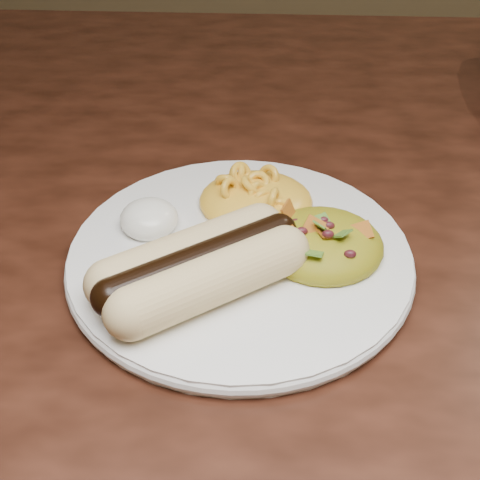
{
  "coord_description": "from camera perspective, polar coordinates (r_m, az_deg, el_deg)",
  "views": [
    {
      "loc": [
        -0.05,
        -0.5,
        1.09
      ],
      "look_at": [
        -0.06,
        -0.1,
        0.77
      ],
      "focal_mm": 50.0,
      "sensor_mm": 36.0,
      "label": 1
    }
  ],
  "objects": [
    {
      "name": "fork",
      "position": [
        0.56,
        -7.39,
        1.02
      ],
      "size": [
        0.07,
        0.14,
        0.0
      ],
      "primitive_type": "cube",
      "rotation": [
        0.0,
        0.0,
        -0.34
      ],
      "color": "white",
      "rests_on": "table"
    },
    {
      "name": "mac_and_cheese",
      "position": [
        0.55,
        1.38,
        4.55
      ],
      "size": [
        0.11,
        0.1,
        0.04
      ],
      "primitive_type": "ellipsoid",
      "rotation": [
        0.0,
        0.0,
        0.18
      ],
      "color": "yellow",
      "rests_on": "plate"
    },
    {
      "name": "table",
      "position": [
        0.66,
        6.0,
        -2.6
      ],
      "size": [
        1.6,
        0.9,
        0.75
      ],
      "color": "#441F13",
      "rests_on": "floor"
    },
    {
      "name": "hotdog",
      "position": [
        0.47,
        -3.44,
        -2.22
      ],
      "size": [
        0.13,
        0.13,
        0.04
      ],
      "rotation": [
        0.0,
        0.0,
        0.61
      ],
      "color": "#E1CD89",
      "rests_on": "plate"
    },
    {
      "name": "taco_salad",
      "position": [
        0.51,
        7.14,
        0.42
      ],
      "size": [
        0.09,
        0.09,
        0.04
      ],
      "rotation": [
        0.0,
        0.0,
        -0.26
      ],
      "color": "#CF7607",
      "rests_on": "plate"
    },
    {
      "name": "sour_cream",
      "position": [
        0.53,
        -7.82,
        2.34
      ],
      "size": [
        0.05,
        0.05,
        0.03
      ],
      "primitive_type": "ellipsoid",
      "rotation": [
        0.0,
        0.0,
        -0.15
      ],
      "color": "white",
      "rests_on": "plate"
    },
    {
      "name": "plate",
      "position": [
        0.52,
        0.0,
        -1.47
      ],
      "size": [
        0.29,
        0.29,
        0.01
      ],
      "primitive_type": "cylinder",
      "rotation": [
        0.0,
        0.0,
        -0.09
      ],
      "color": "white",
      "rests_on": "table"
    }
  ]
}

